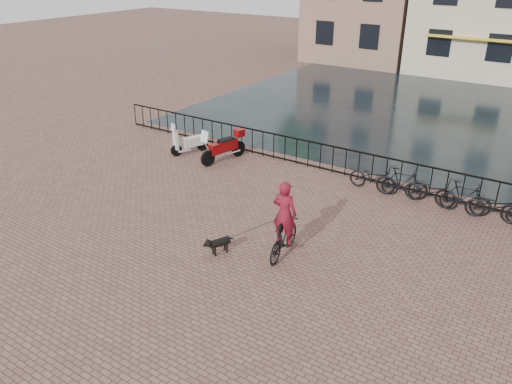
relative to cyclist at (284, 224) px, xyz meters
The scene contains 12 objects.
ground 2.82m from the cyclist, 120.23° to the right, with size 100.00×100.00×0.00m, color brown.
canal_water 15.09m from the cyclist, 95.10° to the left, with size 20.00×20.00×0.00m, color black.
railing 5.87m from the cyclist, 103.20° to the left, with size 20.00×0.05×1.02m.
cyclist is the anchor object (origin of this frame).
dog 1.81m from the cyclist, 148.62° to the right, with size 0.56×0.82×0.53m.
motorcycle 6.91m from the cyclist, 140.11° to the left, with size 0.91×2.05×1.42m.
scooter 8.18m from the cyclist, 147.92° to the left, with size 0.96×1.50×1.35m.
parked_bike_0 5.15m from the cyclist, 84.83° to the left, with size 0.60×1.72×0.90m, color black.
parked_bike_1 5.31m from the cyclist, 74.53° to the left, with size 0.47×1.66×1.00m, color black.
parked_bike_2 5.64m from the cyclist, 65.16° to the left, with size 0.60×1.72×0.90m, color black.
parked_bike_3 6.10m from the cyclist, 57.02° to the left, with size 0.47×1.66×1.00m, color black.
parked_bike_4 6.67m from the cyclist, 50.14° to the left, with size 0.60×1.72×0.90m, color black.
Camera 1 is at (6.92, -7.42, 7.18)m, focal length 35.00 mm.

